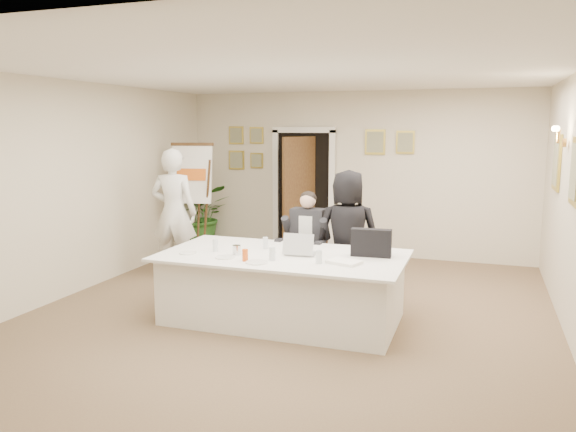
% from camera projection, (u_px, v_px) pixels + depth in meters
% --- Properties ---
extents(floor, '(7.00, 7.00, 0.00)m').
position_uv_depth(floor, '(287.00, 316.00, 6.58)').
color(floor, brown).
rests_on(floor, ground).
extents(ceiling, '(6.00, 7.00, 0.02)m').
position_uv_depth(ceiling, '(287.00, 71.00, 6.14)').
color(ceiling, white).
rests_on(ceiling, wall_back).
extents(wall_back, '(6.00, 0.10, 2.80)m').
position_uv_depth(wall_back, '(354.00, 174.00, 9.63)').
color(wall_back, beige).
rests_on(wall_back, floor).
extents(wall_front, '(6.00, 0.10, 2.80)m').
position_uv_depth(wall_front, '(79.00, 273.00, 3.10)').
color(wall_front, beige).
rests_on(wall_front, floor).
extents(wall_left, '(0.10, 7.00, 2.80)m').
position_uv_depth(wall_left, '(71.00, 189.00, 7.34)').
color(wall_left, beige).
rests_on(wall_left, floor).
extents(doorway, '(1.14, 0.86, 2.20)m').
position_uv_depth(doorway, '(302.00, 194.00, 9.80)').
color(doorway, black).
rests_on(doorway, floor).
extents(pictures_back_wall, '(3.40, 0.06, 0.80)m').
position_uv_depth(pictures_back_wall, '(309.00, 147.00, 9.79)').
color(pictures_back_wall, gold).
rests_on(pictures_back_wall, wall_back).
extents(pictures_right_wall, '(0.06, 2.20, 0.80)m').
position_uv_depth(pictures_right_wall, '(564.00, 166.00, 6.47)').
color(pictures_right_wall, gold).
rests_on(pictures_right_wall, wall_right).
extents(wall_sconce, '(0.20, 0.30, 0.24)m').
position_uv_depth(wall_sconce, '(560.00, 136.00, 6.43)').
color(wall_sconce, '#C78E3F').
rests_on(wall_sconce, wall_right).
extents(conference_table, '(2.75, 1.47, 0.78)m').
position_uv_depth(conference_table, '(283.00, 287.00, 6.41)').
color(conference_table, white).
rests_on(conference_table, floor).
extents(seated_man, '(0.71, 0.74, 1.39)m').
position_uv_depth(seated_man, '(307.00, 243.00, 7.34)').
color(seated_man, black).
rests_on(seated_man, floor).
extents(flip_chart, '(0.69, 0.48, 1.91)m').
position_uv_depth(flip_chart, '(194.00, 208.00, 9.24)').
color(flip_chart, '#361E11').
rests_on(flip_chart, floor).
extents(standing_man, '(0.75, 0.55, 1.90)m').
position_uv_depth(standing_man, '(174.00, 213.00, 8.28)').
color(standing_man, white).
rests_on(standing_man, floor).
extents(standing_woman, '(0.93, 0.72, 1.67)m').
position_uv_depth(standing_woman, '(348.00, 235.00, 7.13)').
color(standing_woman, black).
rests_on(standing_woman, floor).
extents(potted_palm, '(1.36, 1.30, 1.18)m').
position_uv_depth(potted_palm, '(202.00, 215.00, 10.38)').
color(potted_palm, '#2A6321').
rests_on(potted_palm, floor).
extents(laptop, '(0.37, 0.38, 0.28)m').
position_uv_depth(laptop, '(302.00, 242.00, 6.33)').
color(laptop, '#B7BABC').
rests_on(laptop, conference_table).
extents(laptop_bag, '(0.45, 0.15, 0.31)m').
position_uv_depth(laptop_bag, '(371.00, 243.00, 6.21)').
color(laptop_bag, black).
rests_on(laptop_bag, conference_table).
extents(paper_stack, '(0.39, 0.33, 0.03)m').
position_uv_depth(paper_stack, '(344.00, 262.00, 5.91)').
color(paper_stack, white).
rests_on(paper_stack, conference_table).
extents(plate_left, '(0.25, 0.25, 0.01)m').
position_uv_depth(plate_left, '(188.00, 253.00, 6.37)').
color(plate_left, white).
rests_on(plate_left, conference_table).
extents(plate_mid, '(0.25, 0.25, 0.01)m').
position_uv_depth(plate_mid, '(225.00, 257.00, 6.16)').
color(plate_mid, white).
rests_on(plate_mid, conference_table).
extents(plate_near, '(0.28, 0.28, 0.01)m').
position_uv_depth(plate_near, '(257.00, 262.00, 5.93)').
color(plate_near, white).
rests_on(plate_near, conference_table).
extents(glass_a, '(0.07, 0.07, 0.14)m').
position_uv_depth(glass_a, '(215.00, 245.00, 6.48)').
color(glass_a, silver).
rests_on(glass_a, conference_table).
extents(glass_b, '(0.09, 0.09, 0.14)m').
position_uv_depth(glass_b, '(272.00, 254.00, 6.04)').
color(glass_b, silver).
rests_on(glass_b, conference_table).
extents(glass_c, '(0.08, 0.08, 0.14)m').
position_uv_depth(glass_c, '(319.00, 257.00, 5.90)').
color(glass_c, silver).
rests_on(glass_c, conference_table).
extents(glass_d, '(0.07, 0.07, 0.14)m').
position_uv_depth(glass_d, '(265.00, 243.00, 6.62)').
color(glass_d, silver).
rests_on(glass_d, conference_table).
extents(oj_glass, '(0.07, 0.07, 0.13)m').
position_uv_depth(oj_glass, '(245.00, 255.00, 6.01)').
color(oj_glass, '#D74E12').
rests_on(oj_glass, conference_table).
extents(steel_jug, '(0.11, 0.11, 0.11)m').
position_uv_depth(steel_jug, '(237.00, 250.00, 6.31)').
color(steel_jug, silver).
rests_on(steel_jug, conference_table).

